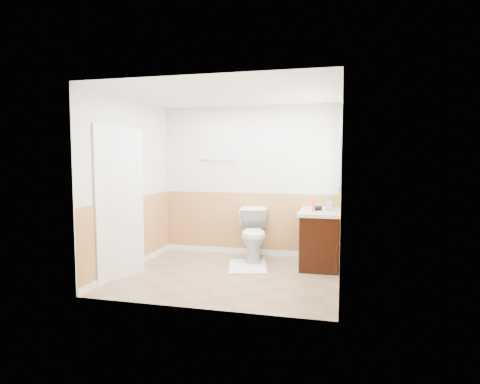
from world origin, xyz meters
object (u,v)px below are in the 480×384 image
(lotion_bottle, at_px, (313,205))
(soap_dispenser, at_px, (329,204))
(toilet, at_px, (254,235))
(bath_mat, at_px, (248,266))
(vanity_cabinet, at_px, (321,239))

(lotion_bottle, bearing_deg, soap_dispenser, 50.86)
(toilet, xyz_separation_m, lotion_bottle, (0.95, -0.35, 0.55))
(bath_mat, bearing_deg, toilet, 90.00)
(vanity_cabinet, bearing_deg, lotion_bottle, -106.85)
(vanity_cabinet, height_order, soap_dispenser, soap_dispenser)
(bath_mat, height_order, vanity_cabinet, vanity_cabinet)
(vanity_cabinet, distance_m, soap_dispenser, 0.57)
(toilet, bearing_deg, lotion_bottle, -33.38)
(toilet, distance_m, lotion_bottle, 1.15)
(bath_mat, relative_size, vanity_cabinet, 0.73)
(toilet, xyz_separation_m, soap_dispenser, (1.17, -0.08, 0.54))
(toilet, relative_size, vanity_cabinet, 0.75)
(bath_mat, bearing_deg, vanity_cabinet, 21.32)
(bath_mat, height_order, lotion_bottle, lotion_bottle)
(bath_mat, bearing_deg, lotion_bottle, 4.80)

